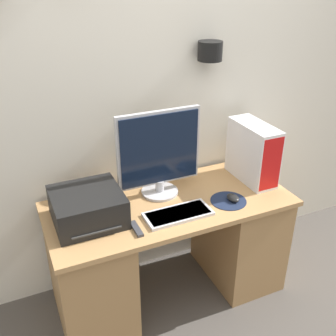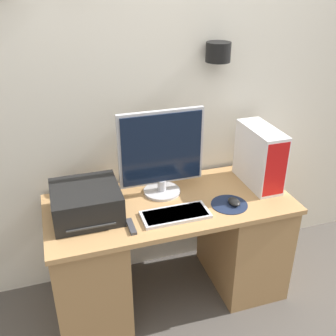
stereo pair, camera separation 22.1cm
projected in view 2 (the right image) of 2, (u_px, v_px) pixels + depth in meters
name	position (u px, v px, depth m)	size (l,w,h in m)	color
ground_plane	(186.00, 329.00, 2.38)	(12.00, 12.00, 0.00)	#4C4742
wall_back	(150.00, 79.00, 2.34)	(6.40, 0.20, 2.70)	silver
desk	(170.00, 248.00, 2.48)	(1.46, 0.64, 0.72)	tan
monitor	(161.00, 152.00, 2.30)	(0.51, 0.23, 0.53)	#B7B7BC
keyboard	(175.00, 214.00, 2.19)	(0.38, 0.17, 0.02)	silver
mousepad	(229.00, 204.00, 2.30)	(0.21, 0.21, 0.00)	#19233D
mouse	(234.00, 202.00, 2.29)	(0.06, 0.09, 0.03)	black
computer_tower	(260.00, 157.00, 2.44)	(0.16, 0.38, 0.38)	white
printer	(86.00, 202.00, 2.17)	(0.37, 0.37, 0.17)	black
remote_control	(131.00, 227.00, 2.09)	(0.03, 0.14, 0.02)	#38383D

